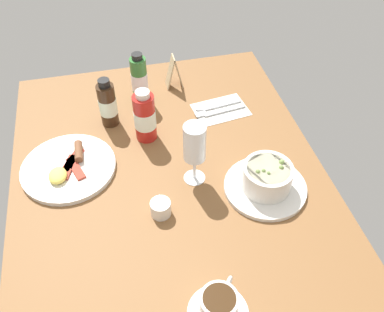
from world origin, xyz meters
TOP-DOWN VIEW (x-y plane):
  - ground_plane at (0.00, 0.00)cm, footprint 110.00×84.00cm
  - porridge_bowl at (-9.47, -23.58)cm, footprint 21.60×21.60cm
  - cutlery_setting at (24.62, -20.66)cm, footprint 13.97×18.09cm
  - coffee_cup at (-39.08, -2.54)cm, footprint 12.83×12.83cm
  - creamer_jug at (-11.01, 4.41)cm, footprint 6.10×5.09cm
  - wine_glass at (-1.55, -6.41)cm, footprint 5.79×5.79cm
  - sauce_bottle_green at (35.32, 2.55)cm, footprint 5.13×5.13cm
  - sauce_bottle_red at (17.56, 3.59)cm, footprint 6.28×6.28cm
  - sauce_bottle_brown at (26.25, 13.35)cm, footprint 5.29×5.29cm
  - breakfast_plate at (9.11, 26.46)cm, footprint 25.64×25.64cm
  - menu_card at (40.72, -9.45)cm, footprint 4.53×5.53cm

SIDE VIEW (x-z plane):
  - ground_plane at x=0.00cm, z-range -3.00..0.00cm
  - cutlery_setting at x=24.62cm, z-range -0.18..0.72cm
  - breakfast_plate at x=9.11cm, z-range -0.94..2.76cm
  - creamer_jug at x=-11.01cm, z-range -0.27..4.57cm
  - coffee_cup at x=-39.08cm, z-range -0.24..6.79cm
  - porridge_bowl at x=-9.47cm, z-range -0.71..8.13cm
  - menu_card at x=40.72cm, z-range -0.05..11.12cm
  - sauce_bottle_brown at x=26.25cm, z-range -0.77..15.09cm
  - sauce_bottle_red at x=17.56cm, z-range -0.65..15.81cm
  - sauce_bottle_green at x=35.32cm, z-range -0.66..16.50cm
  - wine_glass at x=-1.55cm, z-range 3.13..21.48cm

